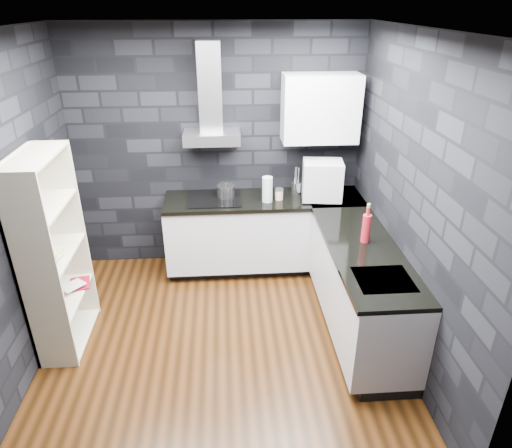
{
  "coord_description": "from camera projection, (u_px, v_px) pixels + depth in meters",
  "views": [
    {
      "loc": [
        0.08,
        -3.35,
        2.88
      ],
      "look_at": [
        0.35,
        0.45,
        1.0
      ],
      "focal_mm": 32.0,
      "sensor_mm": 36.0,
      "label": 1
    }
  ],
  "objects": [
    {
      "name": "appliance_garage",
      "position": [
        322.0,
        180.0,
        4.93
      ],
      "size": [
        0.45,
        0.37,
        0.42
      ],
      "primitive_type": "cube",
      "rotation": [
        0.0,
        0.0,
        -0.13
      ],
      "color": "#BBBCC2",
      "rests_on": "counter_back_top"
    },
    {
      "name": "wall_back",
      "position": [
        217.0,
        151.0,
        5.12
      ],
      "size": [
        3.2,
        0.05,
        2.7
      ],
      "primitive_type": "cube",
      "color": "black",
      "rests_on": "ground"
    },
    {
      "name": "cooktop",
      "position": [
        214.0,
        199.0,
        5.02
      ],
      "size": [
        0.58,
        0.5,
        0.01
      ],
      "primitive_type": "cube",
      "color": "black",
      "rests_on": "counter_back_top"
    },
    {
      "name": "red_bottle",
      "position": [
        366.0,
        229.0,
        4.09
      ],
      "size": [
        0.09,
        0.09,
        0.27
      ],
      "primitive_type": "cylinder",
      "rotation": [
        0.0,
        0.0,
        -0.16
      ],
      "color": "maroon",
      "rests_on": "counter_right_top"
    },
    {
      "name": "utensil_crock",
      "position": [
        296.0,
        188.0,
        5.14
      ],
      "size": [
        0.14,
        0.14,
        0.14
      ],
      "primitive_type": "cylinder",
      "rotation": [
        0.0,
        0.0,
        0.35
      ],
      "color": "#BCBDC1",
      "rests_on": "counter_back_top"
    },
    {
      "name": "toekick_right",
      "position": [
        360.0,
        324.0,
        4.42
      ],
      "size": [
        0.5,
        1.78,
        0.1
      ],
      "primitive_type": "cube",
      "color": "black",
      "rests_on": "ground"
    },
    {
      "name": "hood_chimney",
      "position": [
        210.0,
        87.0,
        4.69
      ],
      "size": [
        0.24,
        0.2,
        0.9
      ],
      "primitive_type": "cube",
      "color": "#B1B2B6",
      "rests_on": "hood_body"
    },
    {
      "name": "counter_right_cab",
      "position": [
        361.0,
        288.0,
        4.23
      ],
      "size": [
        0.6,
        1.8,
        0.76
      ],
      "primitive_type": "cube",
      "color": "silver",
      "rests_on": "ground"
    },
    {
      "name": "book_red",
      "position": [
        68.0,
        276.0,
        4.24
      ],
      "size": [
        0.18,
        0.07,
        0.24
      ],
      "primitive_type": "imported",
      "rotation": [
        0.0,
        0.0,
        0.24
      ],
      "color": "maroon",
      "rests_on": "bookshelf"
    },
    {
      "name": "toekick_back",
      "position": [
        263.0,
        262.0,
        5.47
      ],
      "size": [
        2.18,
        0.5,
        0.1
      ],
      "primitive_type": "cube",
      "color": "black",
      "rests_on": "ground"
    },
    {
      "name": "ground",
      "position": [
        222.0,
        342.0,
        4.27
      ],
      "size": [
        3.2,
        3.2,
        0.0
      ],
      "primitive_type": "plane",
      "color": "#3B1F0B"
    },
    {
      "name": "counter_corner_top",
      "position": [
        335.0,
        197.0,
        5.12
      ],
      "size": [
        0.62,
        0.62,
        0.04
      ],
      "primitive_type": "cube",
      "color": "black",
      "rests_on": "counter_right_cab"
    },
    {
      "name": "bookshelf",
      "position": [
        54.0,
        255.0,
        3.93
      ],
      "size": [
        0.37,
        0.81,
        1.8
      ],
      "primitive_type": "cube",
      "rotation": [
        0.0,
        0.0,
        -0.04
      ],
      "color": "beige",
      "rests_on": "ground"
    },
    {
      "name": "counter_back_top",
      "position": [
        264.0,
        200.0,
        5.06
      ],
      "size": [
        2.2,
        0.62,
        0.04
      ],
      "primitive_type": "cube",
      "color": "black",
      "rests_on": "counter_back_cab"
    },
    {
      "name": "pot",
      "position": [
        226.0,
        192.0,
        5.05
      ],
      "size": [
        0.2,
        0.2,
        0.11
      ],
      "primitive_type": "cylinder",
      "rotation": [
        0.0,
        0.0,
        0.03
      ],
      "color": "#BCBDC1",
      "rests_on": "cooktop"
    },
    {
      "name": "sink_rim",
      "position": [
        384.0,
        280.0,
        3.6
      ],
      "size": [
        0.44,
        0.4,
        0.01
      ],
      "primitive_type": "cube",
      "color": "#B1B2B6",
      "rests_on": "counter_right_top"
    },
    {
      "name": "storage_jar",
      "position": [
        279.0,
        195.0,
        5.0
      ],
      "size": [
        0.11,
        0.11,
        0.11
      ],
      "primitive_type": "cylinder",
      "rotation": [
        0.0,
        0.0,
        0.31
      ],
      "color": "#C4AD88",
      "rests_on": "counter_back_top"
    },
    {
      "name": "book_second",
      "position": [
        66.0,
        275.0,
        4.21
      ],
      "size": [
        0.12,
        0.11,
        0.2
      ],
      "primitive_type": "imported",
      "rotation": [
        0.0,
        0.0,
        -0.72
      ],
      "color": "#B2B2B2",
      "rests_on": "bookshelf"
    },
    {
      "name": "hood_body",
      "position": [
        212.0,
        137.0,
        4.85
      ],
      "size": [
        0.6,
        0.34,
        0.12
      ],
      "primitive_type": "cube",
      "color": "#B1B2B6",
      "rests_on": "wall_back"
    },
    {
      "name": "wall_left",
      "position": [
        9.0,
        217.0,
        3.56
      ],
      "size": [
        0.05,
        3.2,
        2.7
      ],
      "primitive_type": "cube",
      "color": "black",
      "rests_on": "ground"
    },
    {
      "name": "counter_back_cab",
      "position": [
        264.0,
        231.0,
        5.25
      ],
      "size": [
        2.2,
        0.6,
        0.76
      ],
      "primitive_type": "cube",
      "color": "silver",
      "rests_on": "ground"
    },
    {
      "name": "counter_right_top",
      "position": [
        364.0,
        250.0,
        4.05
      ],
      "size": [
        0.62,
        1.8,
        0.04
      ],
      "primitive_type": "cube",
      "color": "black",
      "rests_on": "counter_right_cab"
    },
    {
      "name": "wall_right",
      "position": [
        413.0,
        205.0,
        3.77
      ],
      "size": [
        0.05,
        3.2,
        2.7
      ],
      "primitive_type": "cube",
      "color": "black",
      "rests_on": "ground"
    },
    {
      "name": "fruit_bowl",
      "position": [
        50.0,
        256.0,
        3.85
      ],
      "size": [
        0.25,
        0.25,
        0.06
      ],
      "primitive_type": "imported",
      "rotation": [
        0.0,
        0.0,
        -0.06
      ],
      "color": "white",
      "rests_on": "bookshelf"
    },
    {
      "name": "upper_cabinet",
      "position": [
        320.0,
        108.0,
        4.79
      ],
      "size": [
        0.8,
        0.35,
        0.7
      ],
      "primitive_type": "cube",
      "color": "silver",
      "rests_on": "wall_back"
    },
    {
      "name": "ceiling",
      "position": [
        209.0,
        29.0,
        3.07
      ],
      "size": [
        3.2,
        3.2,
        0.0
      ],
      "primitive_type": "plane",
      "rotation": [
        3.14,
        0.0,
        0.0
      ],
      "color": "white"
    },
    {
      "name": "wall_front",
      "position": [
        215.0,
        350.0,
        2.22
      ],
      "size": [
        3.2,
        0.05,
        2.7
      ],
      "primitive_type": "cube",
      "color": "black",
      "rests_on": "ground"
    },
    {
      "name": "glass_vase",
      "position": [
        267.0,
        189.0,
        4.92
      ],
      "size": [
        0.12,
        0.12,
        0.28
      ],
      "primitive_type": "cylinder",
      "rotation": [
        0.0,
        0.0,
        0.07
      ],
      "color": "silver",
      "rests_on": "counter_back_top"
    }
  ]
}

